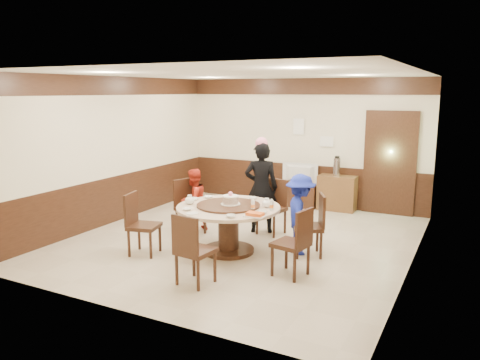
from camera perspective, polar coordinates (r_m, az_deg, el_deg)
The scene contains 31 objects.
room at distance 7.87m, azimuth 0.38°, elevation 0.20°, with size 6.00×6.04×2.84m.
banquet_table at distance 7.40m, azimuth -1.42°, elevation -4.83°, with size 1.63×1.63×0.78m.
chair_0 at distance 7.39m, azimuth 8.43°, elevation -6.81°, with size 0.60×0.59×0.97m.
chair_1 at distance 8.42m, azimuth 3.91°, elevation -4.51°, with size 0.51×0.52×0.97m.
chair_2 at distance 8.47m, azimuth -6.11°, elevation -4.46°, with size 0.57×0.57×0.97m.
chair_3 at distance 7.53m, azimuth -11.73°, elevation -6.60°, with size 0.54×0.53×0.97m.
chair_4 at distance 6.30m, azimuth -5.54°, elevation -9.91°, with size 0.48×0.49×0.97m.
chair_5 at distance 6.57m, azimuth 6.34°, elevation -9.03°, with size 0.52×0.52×0.97m.
person_standing at distance 8.39m, azimuth 2.59°, elevation -0.94°, with size 0.60×0.39×1.64m, color black.
person_red at distance 8.49m, azimuth -5.67°, elevation -2.51°, with size 0.56×0.44×1.16m, color #B42918.
person_blue at distance 7.37m, azimuth 7.36°, elevation -4.17°, with size 0.82×0.47×1.27m, color #18279F.
birthday_cake at distance 7.32m, azimuth -1.17°, elevation -2.43°, with size 0.30×0.30×0.20m.
teapot_left at distance 7.51m, azimuth -6.15°, elevation -2.48°, with size 0.17×0.15×0.13m, color white.
teapot_right at distance 7.26m, azimuth 3.28°, elevation -2.88°, with size 0.17×0.15×0.13m, color white.
bowl_0 at distance 7.90m, azimuth -3.88°, elevation -2.08°, with size 0.14×0.14×0.04m, color white.
bowl_1 at distance 6.68m, azimuth -1.11°, elevation -4.43°, with size 0.14×0.14×0.04m, color white.
bowl_2 at distance 7.13m, azimuth -6.45°, elevation -3.56°, with size 0.14×0.14×0.03m, color white.
bowl_3 at distance 6.90m, azimuth 2.78°, elevation -3.94°, with size 0.13×0.13×0.04m, color white.
bowl_4 at distance 7.77m, azimuth -5.66°, elevation -2.33°, with size 0.15×0.15×0.04m, color white.
bowl_5 at distance 7.79m, azimuth 1.55°, elevation -2.24°, with size 0.13×0.13×0.04m, color white.
saucer_near at distance 6.92m, azimuth -5.84°, elevation -4.07°, with size 0.18×0.18×0.01m, color white.
saucer_far at distance 7.58m, azimuth 3.38°, elevation -2.72°, with size 0.18×0.18×0.01m, color white.
shrimp_platter at distance 6.73m, azimuth 1.84°, elevation -4.26°, with size 0.30×0.20×0.06m.
bottle_0 at distance 7.06m, azimuth 1.57°, elevation -3.11°, with size 0.06×0.06×0.16m, color silver.
bottle_1 at distance 7.06m, azimuth 3.88°, elevation -3.13°, with size 0.06×0.06×0.16m, color silver.
tv_stand at distance 10.50m, azimuth 7.17°, elevation -1.81°, with size 0.85×0.45×0.50m, color #321A0F.
television at distance 10.41m, azimuth 7.23°, elevation 0.76°, with size 0.79×0.10×0.46m, color gray.
side_cabinet at distance 10.25m, azimuth 11.76°, elevation -1.55°, with size 0.80×0.40×0.75m, color brown.
thermos at distance 10.15m, azimuth 11.72°, elevation 1.58°, with size 0.15×0.15×0.38m, color silver.
notice_left at distance 10.51m, azimuth 7.15°, elevation 6.48°, with size 0.25×0.00×0.35m, color white.
notice_right at distance 10.33m, azimuth 10.51°, elevation 4.64°, with size 0.30×0.00×0.22m, color white.
Camera 1 is at (3.50, -6.89, 2.53)m, focal length 35.00 mm.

